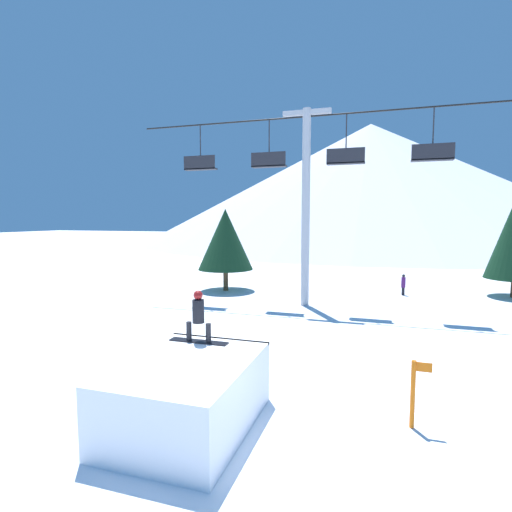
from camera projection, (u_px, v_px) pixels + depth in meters
The scene contains 8 objects.
ground_plane at pixel (230, 451), 7.67m from camera, with size 220.00×220.00×0.00m, color white.
mountain_ridge at pixel (369, 184), 75.20m from camera, with size 83.59×83.59×21.92m.
snow_ramp at pixel (188, 394), 8.49m from camera, with size 2.60×3.55×1.46m.
snowboarder at pixel (198, 317), 9.66m from camera, with size 1.48×0.29×1.27m.
chairlift at pixel (306, 187), 19.93m from camera, with size 18.12×0.44×9.85m.
pine_tree_near at pixel (225, 239), 24.41m from camera, with size 3.37×3.37×5.03m.
trail_marker at pixel (414, 392), 8.46m from camera, with size 0.41×0.10×1.48m.
distant_skier at pixel (403, 284), 23.13m from camera, with size 0.24×0.24×1.23m.
Camera 1 is at (2.69, -6.78, 4.47)m, focal length 28.00 mm.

